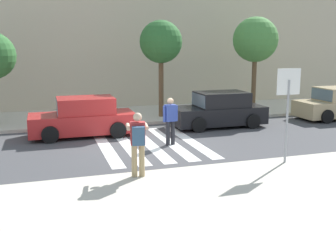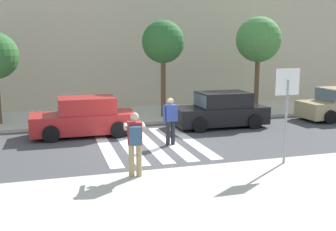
% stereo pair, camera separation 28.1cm
% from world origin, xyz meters
% --- Properties ---
extents(ground_plane, '(120.00, 120.00, 0.00)m').
position_xyz_m(ground_plane, '(0.00, 0.00, 0.00)').
color(ground_plane, '#424244').
extents(sidewalk_near, '(60.00, 6.00, 0.14)m').
position_xyz_m(sidewalk_near, '(0.00, -6.20, 0.07)').
color(sidewalk_near, beige).
rests_on(sidewalk_near, ground).
extents(sidewalk_far, '(60.00, 4.80, 0.14)m').
position_xyz_m(sidewalk_far, '(0.00, 6.00, 0.07)').
color(sidewalk_far, beige).
rests_on(sidewalk_far, ground).
extents(building_facade_far, '(56.00, 4.00, 7.64)m').
position_xyz_m(building_facade_far, '(0.00, 10.40, 3.82)').
color(building_facade_far, beige).
rests_on(building_facade_far, ground).
extents(crosswalk_stripe_0, '(0.44, 5.20, 0.01)m').
position_xyz_m(crosswalk_stripe_0, '(-1.60, 0.20, 0.00)').
color(crosswalk_stripe_0, silver).
rests_on(crosswalk_stripe_0, ground).
extents(crosswalk_stripe_1, '(0.44, 5.20, 0.01)m').
position_xyz_m(crosswalk_stripe_1, '(-0.80, 0.20, 0.00)').
color(crosswalk_stripe_1, silver).
rests_on(crosswalk_stripe_1, ground).
extents(crosswalk_stripe_2, '(0.44, 5.20, 0.01)m').
position_xyz_m(crosswalk_stripe_2, '(0.00, 0.20, 0.00)').
color(crosswalk_stripe_2, silver).
rests_on(crosswalk_stripe_2, ground).
extents(crosswalk_stripe_3, '(0.44, 5.20, 0.01)m').
position_xyz_m(crosswalk_stripe_3, '(0.80, 0.20, 0.00)').
color(crosswalk_stripe_3, silver).
rests_on(crosswalk_stripe_3, ground).
extents(crosswalk_stripe_4, '(0.44, 5.20, 0.01)m').
position_xyz_m(crosswalk_stripe_4, '(1.60, 0.20, 0.00)').
color(crosswalk_stripe_4, silver).
rests_on(crosswalk_stripe_4, ground).
extents(stop_sign, '(0.76, 0.08, 2.79)m').
position_xyz_m(stop_sign, '(3.15, -3.68, 2.18)').
color(stop_sign, gray).
rests_on(stop_sign, sidewalk_near).
extents(photographer_with_backpack, '(0.67, 0.90, 1.72)m').
position_xyz_m(photographer_with_backpack, '(-1.32, -3.64, 1.17)').
color(photographer_with_backpack, tan).
rests_on(photographer_with_backpack, sidewalk_near).
extents(pedestrian_crossing, '(0.58, 0.29, 1.72)m').
position_xyz_m(pedestrian_crossing, '(0.70, -0.16, 0.97)').
color(pedestrian_crossing, '#232328').
rests_on(pedestrian_crossing, ground).
extents(parked_car_red, '(4.10, 1.92, 1.55)m').
position_xyz_m(parked_car_red, '(-2.15, 2.30, 0.73)').
color(parked_car_red, red).
rests_on(parked_car_red, ground).
extents(parked_car_black, '(4.10, 1.92, 1.55)m').
position_xyz_m(parked_car_black, '(3.78, 2.30, 0.73)').
color(parked_car_black, black).
rests_on(parked_car_black, ground).
extents(street_tree_center, '(2.03, 2.03, 4.62)m').
position_xyz_m(street_tree_center, '(1.84, 4.81, 3.70)').
color(street_tree_center, brown).
rests_on(street_tree_center, sidewalk_far).
extents(street_tree_east, '(2.31, 2.31, 4.89)m').
position_xyz_m(street_tree_east, '(6.92, 4.80, 3.84)').
color(street_tree_east, brown).
rests_on(street_tree_east, sidewalk_far).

